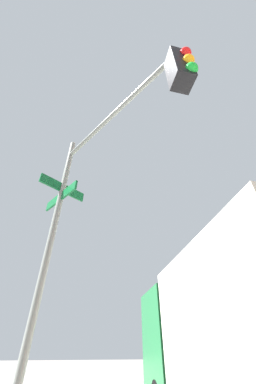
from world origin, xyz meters
The scene contains 2 objects.
traffic_signal_near centered at (-5.92, -5.89, 4.06)m, with size 3.20×2.18×5.73m.
box_truck_second centered at (-8.51, -2.59, 1.92)m, with size 7.17×2.81×3.46m.
Camera 1 is at (-3.36, -6.06, 1.65)m, focal length 19.91 mm.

